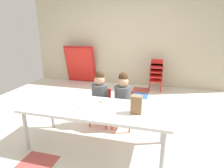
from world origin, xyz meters
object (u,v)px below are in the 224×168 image
object	(u,v)px
seated_child_near_camera	(100,93)
seated_child_middle_seat	(123,96)
craft_table	(96,110)
folded_activity_table	(80,64)
kid_chair_red_stack	(156,73)
paper_bag_brown	(136,105)
donut_powdered_on_plate	(103,101)
paper_plate_near_edge	(103,102)
donut_powdered_loose	(82,107)
paper_plate_center_table	(82,111)

from	to	relation	value
seated_child_near_camera	seated_child_middle_seat	bearing A→B (deg)	-0.00
craft_table	folded_activity_table	world-z (taller)	folded_activity_table
craft_table	seated_child_near_camera	distance (m)	0.61
kid_chair_red_stack	paper_bag_brown	world-z (taller)	paper_bag_brown
seated_child_near_camera	seated_child_middle_seat	xyz separation A→B (m)	(0.38, -0.00, 0.00)
craft_table	donut_powdered_on_plate	xyz separation A→B (m)	(0.04, 0.17, 0.07)
seated_child_middle_seat	donut_powdered_on_plate	xyz separation A→B (m)	(-0.20, -0.42, 0.06)
folded_activity_table	donut_powdered_on_plate	size ratio (longest dim) A/B	10.65
seated_child_near_camera	paper_plate_near_edge	distance (m)	0.46
kid_chair_red_stack	folded_activity_table	size ratio (longest dim) A/B	0.74
craft_table	donut_powdered_loose	distance (m)	0.19
folded_activity_table	donut_powdered_loose	xyz separation A→B (m)	(1.38, -2.98, 0.07)
craft_table	paper_plate_center_table	size ratio (longest dim) A/B	10.50
craft_table	donut_powdered_loose	world-z (taller)	donut_powdered_loose
craft_table	seated_child_near_camera	xyz separation A→B (m)	(-0.14, 0.59, 0.01)
craft_table	paper_bag_brown	size ratio (longest dim) A/B	8.59
kid_chair_red_stack	paper_plate_near_edge	world-z (taller)	kid_chair_red_stack
seated_child_near_camera	paper_bag_brown	size ratio (longest dim) A/B	4.17
paper_plate_center_table	donut_powdered_loose	world-z (taller)	donut_powdered_loose
paper_bag_brown	donut_powdered_on_plate	world-z (taller)	paper_bag_brown
folded_activity_table	paper_plate_near_edge	world-z (taller)	folded_activity_table
paper_plate_center_table	donut_powdered_on_plate	world-z (taller)	donut_powdered_on_plate
donut_powdered_on_plate	paper_bag_brown	bearing A→B (deg)	-23.59
craft_table	kid_chair_red_stack	bearing A→B (deg)	76.12
kid_chair_red_stack	donut_powdered_on_plate	world-z (taller)	kid_chair_red_stack
donut_powdered_loose	paper_plate_near_edge	bearing A→B (deg)	50.54
craft_table	donut_powdered_on_plate	size ratio (longest dim) A/B	18.53
seated_child_middle_seat	paper_plate_near_edge	distance (m)	0.47
kid_chair_red_stack	donut_powdered_on_plate	distance (m)	2.64
paper_plate_near_edge	craft_table	bearing A→B (deg)	-102.95
kid_chair_red_stack	paper_plate_center_table	world-z (taller)	kid_chair_red_stack
paper_plate_center_table	donut_powdered_loose	size ratio (longest dim) A/B	1.78
paper_bag_brown	paper_plate_near_edge	size ratio (longest dim) A/B	1.22
paper_bag_brown	donut_powdered_on_plate	distance (m)	0.54
folded_activity_table	paper_bag_brown	size ratio (longest dim) A/B	4.94
paper_plate_near_edge	donut_powdered_loose	world-z (taller)	donut_powdered_loose
folded_activity_table	paper_plate_center_table	size ratio (longest dim) A/B	6.04
seated_child_middle_seat	kid_chair_red_stack	bearing A→B (deg)	78.41
donut_powdered_loose	paper_plate_center_table	bearing A→B (deg)	-66.29
seated_child_middle_seat	paper_plate_center_table	bearing A→B (deg)	-115.52
seated_child_middle_seat	donut_powdered_loose	xyz separation A→B (m)	(-0.40, -0.66, 0.05)
seated_child_middle_seat	paper_plate_center_table	xyz separation A→B (m)	(-0.36, -0.75, 0.04)
seated_child_middle_seat	donut_powdered_loose	distance (m)	0.78
paper_plate_near_edge	donut_powdered_on_plate	world-z (taller)	donut_powdered_on_plate
folded_activity_table	paper_bag_brown	bearing A→B (deg)	-55.04
craft_table	seated_child_middle_seat	bearing A→B (deg)	68.29
folded_activity_table	paper_plate_near_edge	bearing A→B (deg)	-60.11
seated_child_middle_seat	donut_powdered_loose	world-z (taller)	seated_child_middle_seat
seated_child_near_camera	kid_chair_red_stack	distance (m)	2.29
kid_chair_red_stack	paper_bag_brown	xyz separation A→B (m)	(-0.14, -2.77, 0.24)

